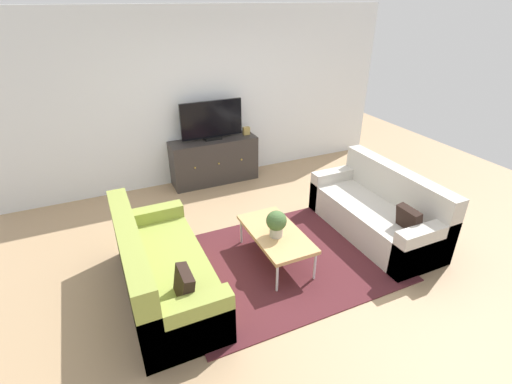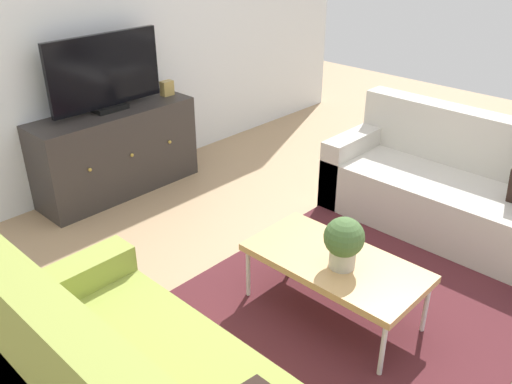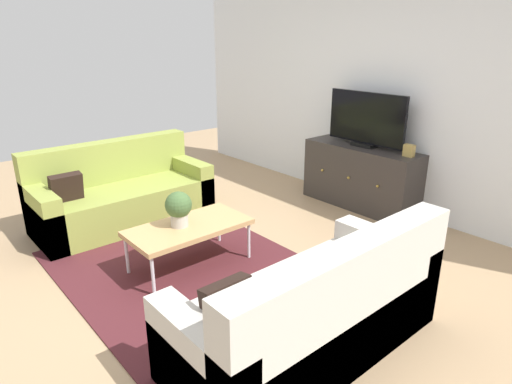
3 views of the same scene
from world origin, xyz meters
The scene contains 9 objects.
ground_plane centered at (0.00, 0.00, 0.00)m, with size 10.00×10.00×0.00m, color tan.
wall_back centered at (0.00, 2.55, 1.35)m, with size 6.40×0.12×2.70m, color white.
area_rug centered at (0.00, -0.15, 0.01)m, with size 2.50×1.90×0.01m, color #4C1E23.
couch_right_side centered at (1.44, -0.10, 0.29)m, with size 0.81×1.83×0.87m.
coffee_table centered at (-0.07, -0.08, 0.37)m, with size 0.54×1.05×0.40m.
potted_plant centered at (-0.11, -0.15, 0.57)m, with size 0.23×0.23×0.31m.
tv_console centered at (-0.01, 2.27, 0.37)m, with size 1.41×0.47×0.74m.
flat_screen_tv centered at (-0.01, 2.29, 1.05)m, with size 1.00×0.16×0.62m.
mantel_clock centered at (0.58, 2.27, 0.80)m, with size 0.11×0.07×0.13m, color tan.
Camera 2 is at (-2.28, -1.53, 2.19)m, focal length 37.78 mm.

